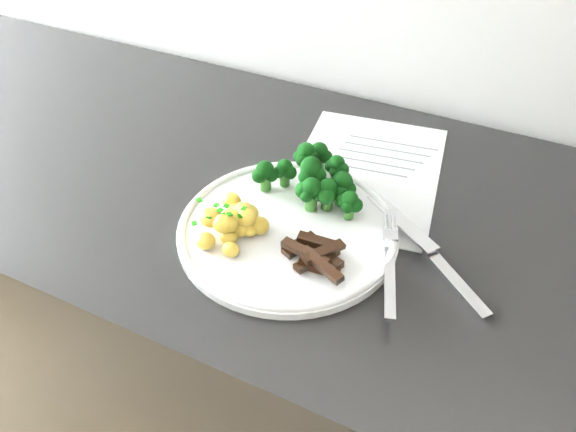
{
  "coord_description": "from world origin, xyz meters",
  "views": [
    {
      "loc": [
        0.1,
        1.11,
        1.41
      ],
      "look_at": [
        -0.14,
        1.59,
        0.95
      ],
      "focal_mm": 34.41,
      "sensor_mm": 36.0,
      "label": 1
    }
  ],
  "objects_px": {
    "counter": "(355,402)",
    "recipe_paper": "(366,171)",
    "potatoes": "(235,221)",
    "beef_strips": "(316,255)",
    "knife": "(439,265)",
    "broccoli": "(316,176)",
    "plate": "(288,228)",
    "fork": "(390,264)"
  },
  "relations": [
    {
      "from": "counter",
      "to": "recipe_paper",
      "type": "distance_m",
      "value": 0.47
    },
    {
      "from": "potatoes",
      "to": "beef_strips",
      "type": "relative_size",
      "value": 1.12
    },
    {
      "from": "recipe_paper",
      "to": "knife",
      "type": "relative_size",
      "value": 1.68
    },
    {
      "from": "broccoli",
      "to": "knife",
      "type": "relative_size",
      "value": 0.82
    },
    {
      "from": "plate",
      "to": "broccoli",
      "type": "relative_size",
      "value": 1.8
    },
    {
      "from": "recipe_paper",
      "to": "plate",
      "type": "xyz_separation_m",
      "value": [
        -0.05,
        -0.18,
        0.01
      ]
    },
    {
      "from": "plate",
      "to": "broccoli",
      "type": "distance_m",
      "value": 0.09
    },
    {
      "from": "counter",
      "to": "broccoli",
      "type": "xyz_separation_m",
      "value": [
        -0.1,
        0.0,
        0.5
      ]
    },
    {
      "from": "broccoli",
      "to": "fork",
      "type": "xyz_separation_m",
      "value": [
        0.14,
        -0.09,
        -0.02
      ]
    },
    {
      "from": "potatoes",
      "to": "knife",
      "type": "bearing_deg",
      "value": 13.25
    },
    {
      "from": "knife",
      "to": "recipe_paper",
      "type": "bearing_deg",
      "value": 134.4
    },
    {
      "from": "plate",
      "to": "beef_strips",
      "type": "relative_size",
      "value": 3.13
    },
    {
      "from": "counter",
      "to": "fork",
      "type": "bearing_deg",
      "value": -66.43
    },
    {
      "from": "beef_strips",
      "to": "knife",
      "type": "distance_m",
      "value": 0.15
    },
    {
      "from": "beef_strips",
      "to": "fork",
      "type": "bearing_deg",
      "value": 17.44
    },
    {
      "from": "potatoes",
      "to": "beef_strips",
      "type": "height_order",
      "value": "potatoes"
    },
    {
      "from": "knife",
      "to": "counter",
      "type": "bearing_deg",
      "value": 150.08
    },
    {
      "from": "plate",
      "to": "broccoli",
      "type": "height_order",
      "value": "broccoli"
    },
    {
      "from": "broccoli",
      "to": "counter",
      "type": "bearing_deg",
      "value": -1.9
    },
    {
      "from": "potatoes",
      "to": "fork",
      "type": "relative_size",
      "value": 0.57
    },
    {
      "from": "beef_strips",
      "to": "fork",
      "type": "distance_m",
      "value": 0.09
    },
    {
      "from": "broccoli",
      "to": "knife",
      "type": "distance_m",
      "value": 0.2
    },
    {
      "from": "potatoes",
      "to": "plate",
      "type": "bearing_deg",
      "value": 33.77
    },
    {
      "from": "broccoli",
      "to": "fork",
      "type": "height_order",
      "value": "broccoli"
    },
    {
      "from": "recipe_paper",
      "to": "knife",
      "type": "bearing_deg",
      "value": -45.6
    },
    {
      "from": "beef_strips",
      "to": "recipe_paper",
      "type": "bearing_deg",
      "value": 93.35
    },
    {
      "from": "plate",
      "to": "potatoes",
      "type": "relative_size",
      "value": 2.8
    },
    {
      "from": "fork",
      "to": "recipe_paper",
      "type": "bearing_deg",
      "value": 117.32
    },
    {
      "from": "recipe_paper",
      "to": "plate",
      "type": "relative_size",
      "value": 1.14
    },
    {
      "from": "recipe_paper",
      "to": "fork",
      "type": "bearing_deg",
      "value": -62.68
    },
    {
      "from": "recipe_paper",
      "to": "broccoli",
      "type": "bearing_deg",
      "value": -112.95
    },
    {
      "from": "counter",
      "to": "recipe_paper",
      "type": "bearing_deg",
      "value": 120.4
    },
    {
      "from": "recipe_paper",
      "to": "plate",
      "type": "bearing_deg",
      "value": -104.72
    },
    {
      "from": "beef_strips",
      "to": "counter",
      "type": "bearing_deg",
      "value": 67.9
    },
    {
      "from": "broccoli",
      "to": "beef_strips",
      "type": "xyz_separation_m",
      "value": [
        0.05,
        -0.12,
        -0.02
      ]
    },
    {
      "from": "counter",
      "to": "beef_strips",
      "type": "bearing_deg",
      "value": -112.1
    },
    {
      "from": "counter",
      "to": "plate",
      "type": "xyz_separation_m",
      "value": [
        -0.11,
        -0.07,
        0.47
      ]
    },
    {
      "from": "counter",
      "to": "fork",
      "type": "xyz_separation_m",
      "value": [
        0.04,
        -0.09,
        0.48
      ]
    },
    {
      "from": "counter",
      "to": "fork",
      "type": "distance_m",
      "value": 0.49
    },
    {
      "from": "fork",
      "to": "potatoes",
      "type": "bearing_deg",
      "value": -173.27
    },
    {
      "from": "recipe_paper",
      "to": "knife",
      "type": "distance_m",
      "value": 0.22
    },
    {
      "from": "broccoli",
      "to": "potatoes",
      "type": "bearing_deg",
      "value": -118.01
    }
  ]
}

